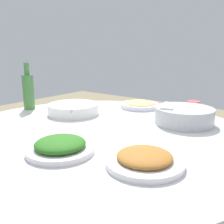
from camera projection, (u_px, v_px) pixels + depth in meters
round_dining_table at (97, 145)px, 1.13m from camera, size 1.35×1.35×0.72m
rice_bowl at (184, 115)px, 1.20m from camera, size 0.28×0.28×0.09m
soup_bowl at (73, 109)px, 1.39m from camera, size 0.28×0.28×0.06m
dish_greens at (60, 146)px, 0.87m from camera, size 0.24×0.24×0.06m
dish_stirfry at (145, 159)px, 0.77m from camera, size 0.24×0.24×0.05m
dish_noodles at (140, 105)px, 1.55m from camera, size 0.24×0.24×0.04m
green_bottle at (28, 91)px, 1.49m from camera, size 0.07×0.07×0.27m
tea_cup_near at (193, 107)px, 1.43m from camera, size 0.07×0.07×0.06m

